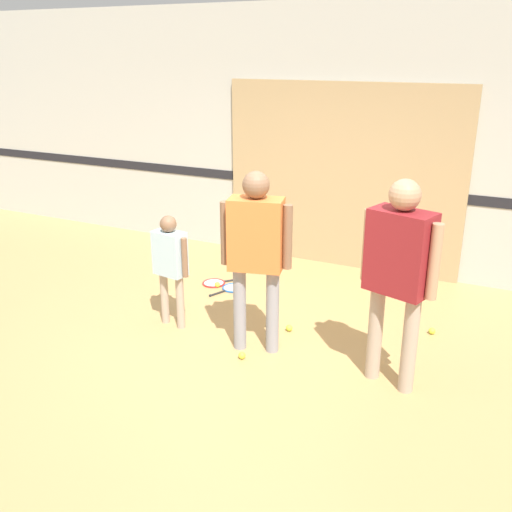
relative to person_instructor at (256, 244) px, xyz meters
name	(u,v)px	position (x,y,z in m)	size (l,w,h in m)	color
ground_plane	(241,352)	(-0.10, -0.11, -1.04)	(16.00, 16.00, 0.00)	tan
wall_back	(339,140)	(-0.10, 2.56, 0.56)	(16.00, 0.07, 3.20)	beige
wall_panel	(341,177)	(-0.04, 2.50, 0.11)	(3.02, 0.05, 2.29)	tan
person_instructor	(256,244)	(0.00, 0.00, 0.00)	(0.62, 0.37, 1.68)	gray
person_student_left	(170,259)	(-0.97, 0.08, -0.33)	(0.43, 0.22, 1.15)	tan
person_student_right	(399,263)	(1.25, -0.04, 0.04)	(0.64, 0.40, 1.74)	tan
racket_spare_on_floor	(232,288)	(-0.87, 1.15, -1.03)	(0.36, 0.51, 0.03)	blue
racket_second_spare	(215,283)	(-1.13, 1.21, -1.03)	(0.43, 0.46, 0.03)	red
tennis_ball_near_instructor	(242,355)	(-0.04, -0.22, -1.01)	(0.07, 0.07, 0.07)	#CCE038
tennis_ball_by_spare_racket	(217,285)	(-1.05, 1.13, -1.01)	(0.07, 0.07, 0.07)	#CCE038
tennis_ball_stray_left	(432,331)	(1.43, 1.02, -1.01)	(0.07, 0.07, 0.07)	#CCE038
tennis_ball_stray_right	(289,328)	(0.14, 0.47, -1.01)	(0.07, 0.07, 0.07)	#CCE038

